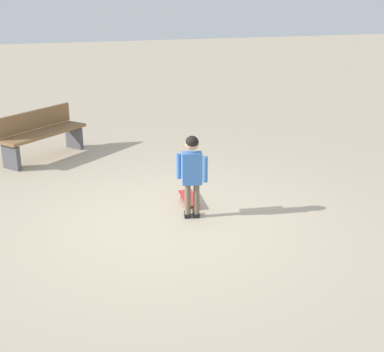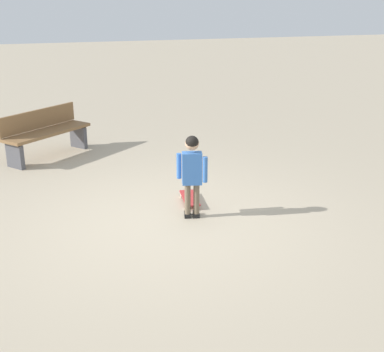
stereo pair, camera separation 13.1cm
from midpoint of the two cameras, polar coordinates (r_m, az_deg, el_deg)
The scene contains 4 objects.
ground_plane at distance 6.38m, azimuth -2.64°, elevation -5.22°, with size 50.00×50.00×0.00m, color tan.
child_person at distance 6.30m, azimuth 0.59°, elevation 0.91°, with size 0.33×0.29×1.06m.
skateboard at distance 6.96m, azimuth 0.28°, elevation -2.48°, with size 0.25×0.59×0.07m.
street_bench at distance 9.14m, azimuth -15.41°, elevation 4.62°, with size 1.51×1.36×0.80m.
Camera 2 is at (1.32, 5.65, 2.67)m, focal length 48.53 mm.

